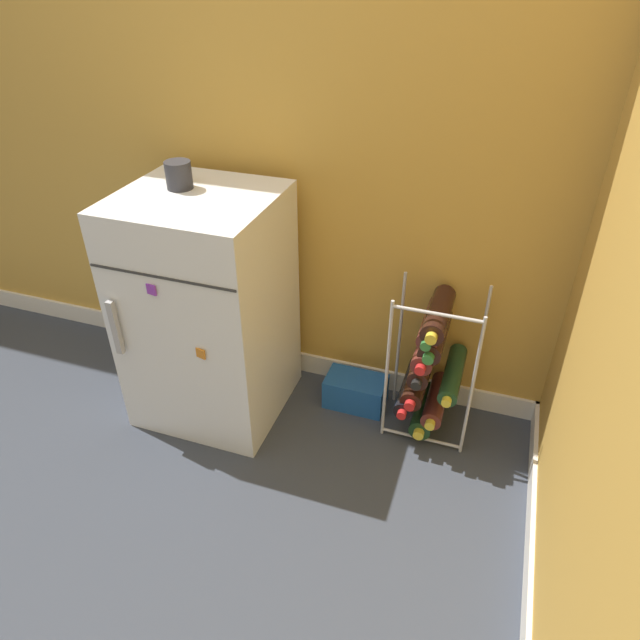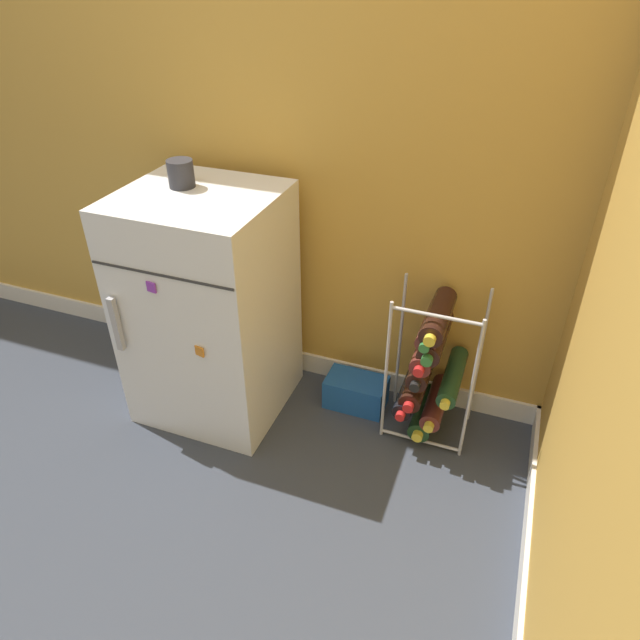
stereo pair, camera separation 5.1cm
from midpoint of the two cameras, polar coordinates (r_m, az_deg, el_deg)
The scene contains 6 objects.
ground_plane at distance 2.05m, azimuth -2.46°, elevation -16.88°, with size 14.00×14.00×0.00m, color #333842.
wall_back at distance 1.98m, azimuth 5.01°, elevation 23.53°, with size 6.56×0.07×2.50m.
mini_fridge at distance 2.16m, azimuth -10.29°, elevation 1.23°, with size 0.53×0.53×0.89m.
wine_rack at distance 2.12m, azimuth 11.60°, elevation -4.44°, with size 0.31×0.32×0.60m.
soda_box at distance 2.33m, azimuth 4.26°, elevation -7.19°, with size 0.24×0.14×0.13m.
fridge_top_cup at distance 2.02m, azimuth -13.02°, elevation 14.08°, with size 0.09×0.09×0.09m.
Camera 2 is at (0.56, -1.18, 1.58)m, focal length 32.00 mm.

